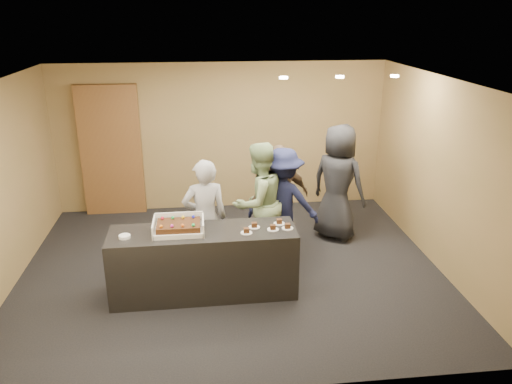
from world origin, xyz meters
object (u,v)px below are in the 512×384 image
at_px(person_brown_extra, 280,198).
at_px(cake_box, 179,228).
at_px(person_sage_man, 258,203).
at_px(storage_cabinet, 111,151).
at_px(person_dark_suit, 338,182).
at_px(plate_stack, 125,236).
at_px(person_server_grey, 205,219).
at_px(serving_counter, 204,262).
at_px(person_navy_man, 283,202).
at_px(sheet_cake, 179,225).

bearing_deg(person_brown_extra, cake_box, 19.82).
relative_size(cake_box, person_sage_man, 0.35).
distance_m(person_sage_man, person_brown_extra, 0.49).
relative_size(storage_cabinet, person_dark_suit, 1.24).
relative_size(plate_stack, person_server_grey, 0.09).
distance_m(person_server_grey, person_dark_suit, 2.38).
xyz_separation_m(serving_counter, person_brown_extra, (1.20, 1.23, 0.39)).
relative_size(person_brown_extra, person_dark_suit, 0.88).
bearing_deg(person_dark_suit, person_brown_extra, 61.08).
height_order(storage_cabinet, person_navy_man, storage_cabinet).
xyz_separation_m(person_server_grey, person_dark_suit, (2.15, 1.02, 0.10)).
distance_m(person_sage_man, person_navy_man, 0.42).
bearing_deg(person_brown_extra, storage_cabinet, -51.88).
xyz_separation_m(cake_box, person_server_grey, (0.34, 0.48, -0.09)).
relative_size(cake_box, person_brown_extra, 0.38).
xyz_separation_m(serving_counter, cake_box, (-0.30, 0.02, 0.49)).
xyz_separation_m(plate_stack, person_brown_extra, (2.16, 1.31, -0.08)).
height_order(plate_stack, person_server_grey, person_server_grey).
xyz_separation_m(serving_counter, sheet_cake, (-0.30, 0.00, 0.55)).
bearing_deg(storage_cabinet, person_brown_extra, -32.92).
bearing_deg(person_brown_extra, person_navy_man, 76.42).
height_order(serving_counter, cake_box, cake_box).
height_order(sheet_cake, person_sage_man, person_sage_man).
relative_size(serving_counter, person_brown_extra, 1.43).
distance_m(person_sage_man, person_dark_suit, 1.50).
bearing_deg(sheet_cake, person_brown_extra, 39.33).
xyz_separation_m(storage_cabinet, plate_stack, (0.61, -3.11, -0.26)).
bearing_deg(person_sage_man, person_brown_extra, -172.77).
xyz_separation_m(serving_counter, person_server_grey, (0.04, 0.51, 0.40)).
xyz_separation_m(cake_box, plate_stack, (-0.66, -0.11, -0.03)).
xyz_separation_m(plate_stack, person_server_grey, (1.00, 0.60, -0.07)).
height_order(cake_box, person_dark_suit, person_dark_suit).
distance_m(plate_stack, person_navy_man, 2.46).
distance_m(person_server_grey, person_sage_man, 0.88).
relative_size(person_server_grey, person_navy_man, 1.02).
distance_m(person_navy_man, person_brown_extra, 0.18).
height_order(cake_box, plate_stack, cake_box).
distance_m(serving_counter, person_navy_man, 1.65).
xyz_separation_m(person_navy_man, person_brown_extra, (-0.02, 0.18, 0.00)).
xyz_separation_m(storage_cabinet, person_server_grey, (1.62, -2.51, -0.33)).
distance_m(serving_counter, sheet_cake, 0.62).
xyz_separation_m(sheet_cake, person_brown_extra, (1.50, 1.23, -0.16)).
bearing_deg(person_navy_man, person_dark_suit, -136.00).
distance_m(serving_counter, person_server_grey, 0.65).
distance_m(serving_counter, storage_cabinet, 3.48).
bearing_deg(person_dark_suit, person_server_grey, 69.57).
height_order(plate_stack, person_sage_man, person_sage_man).
relative_size(serving_counter, cake_box, 3.76).
bearing_deg(person_navy_man, person_brown_extra, -66.67).
bearing_deg(person_dark_suit, person_sage_man, 68.67).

